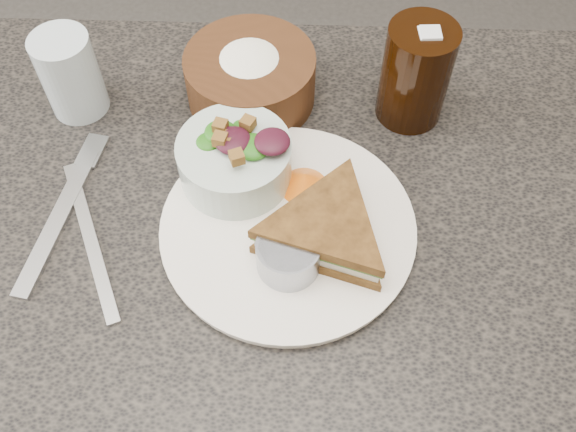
{
  "coord_description": "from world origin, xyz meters",
  "views": [
    {
      "loc": [
        0.07,
        -0.38,
        1.36
      ],
      "look_at": [
        0.06,
        0.0,
        0.78
      ],
      "focal_mm": 40.0,
      "sensor_mm": 36.0,
      "label": 1
    }
  ],
  "objects_px": {
    "cola_glass": "(416,70)",
    "bread_basket": "(250,71)",
    "salad_bowl": "(234,155)",
    "dining_table": "(252,356)",
    "water_glass": "(70,74)",
    "dinner_plate": "(288,228)",
    "dressing_ramekin": "(288,255)",
    "sandwich": "(327,230)"
  },
  "relations": [
    {
      "from": "dinner_plate",
      "to": "sandwich",
      "type": "distance_m",
      "value": 0.05
    },
    {
      "from": "bread_basket",
      "to": "sandwich",
      "type": "bearing_deg",
      "value": -66.7
    },
    {
      "from": "dining_table",
      "to": "water_glass",
      "type": "xyz_separation_m",
      "value": [
        -0.21,
        0.18,
        0.43
      ]
    },
    {
      "from": "dinner_plate",
      "to": "bread_basket",
      "type": "distance_m",
      "value": 0.21
    },
    {
      "from": "sandwich",
      "to": "dressing_ramekin",
      "type": "distance_m",
      "value": 0.05
    },
    {
      "from": "dinner_plate",
      "to": "dressing_ramekin",
      "type": "bearing_deg",
      "value": -87.56
    },
    {
      "from": "cola_glass",
      "to": "salad_bowl",
      "type": "bearing_deg",
      "value": -150.29
    },
    {
      "from": "dining_table",
      "to": "water_glass",
      "type": "height_order",
      "value": "water_glass"
    },
    {
      "from": "dinner_plate",
      "to": "water_glass",
      "type": "distance_m",
      "value": 0.33
    },
    {
      "from": "sandwich",
      "to": "bread_basket",
      "type": "distance_m",
      "value": 0.24
    },
    {
      "from": "dinner_plate",
      "to": "salad_bowl",
      "type": "bearing_deg",
      "value": 132.91
    },
    {
      "from": "dressing_ramekin",
      "to": "water_glass",
      "type": "bearing_deg",
      "value": 139.7
    },
    {
      "from": "cola_glass",
      "to": "water_glass",
      "type": "height_order",
      "value": "cola_glass"
    },
    {
      "from": "water_glass",
      "to": "dressing_ramekin",
      "type": "bearing_deg",
      "value": -40.3
    },
    {
      "from": "dining_table",
      "to": "cola_glass",
      "type": "relative_size",
      "value": 7.08
    },
    {
      "from": "dining_table",
      "to": "cola_glass",
      "type": "distance_m",
      "value": 0.53
    },
    {
      "from": "dining_table",
      "to": "bread_basket",
      "type": "xyz_separation_m",
      "value": [
        0.0,
        0.21,
        0.42
      ]
    },
    {
      "from": "dressing_ramekin",
      "to": "cola_glass",
      "type": "distance_m",
      "value": 0.28
    },
    {
      "from": "salad_bowl",
      "to": "cola_glass",
      "type": "relative_size",
      "value": 0.91
    },
    {
      "from": "bread_basket",
      "to": "water_glass",
      "type": "height_order",
      "value": "water_glass"
    },
    {
      "from": "dining_table",
      "to": "salad_bowl",
      "type": "xyz_separation_m",
      "value": [
        -0.01,
        0.07,
        0.42
      ]
    },
    {
      "from": "dinner_plate",
      "to": "salad_bowl",
      "type": "xyz_separation_m",
      "value": [
        -0.06,
        0.07,
        0.04
      ]
    },
    {
      "from": "sandwich",
      "to": "cola_glass",
      "type": "xyz_separation_m",
      "value": [
        0.1,
        0.2,
        0.04
      ]
    },
    {
      "from": "dinner_plate",
      "to": "water_glass",
      "type": "bearing_deg",
      "value": 146.18
    },
    {
      "from": "bread_basket",
      "to": "cola_glass",
      "type": "distance_m",
      "value": 0.2
    },
    {
      "from": "dinner_plate",
      "to": "dining_table",
      "type": "bearing_deg",
      "value": -176.78
    },
    {
      "from": "dining_table",
      "to": "cola_glass",
      "type": "height_order",
      "value": "cola_glass"
    },
    {
      "from": "salad_bowl",
      "to": "water_glass",
      "type": "height_order",
      "value": "water_glass"
    },
    {
      "from": "dinner_plate",
      "to": "water_glass",
      "type": "height_order",
      "value": "water_glass"
    },
    {
      "from": "sandwich",
      "to": "salad_bowl",
      "type": "height_order",
      "value": "salad_bowl"
    },
    {
      "from": "sandwich",
      "to": "cola_glass",
      "type": "relative_size",
      "value": 1.18
    },
    {
      "from": "cola_glass",
      "to": "dressing_ramekin",
      "type": "bearing_deg",
      "value": -121.41
    },
    {
      "from": "dinner_plate",
      "to": "dressing_ramekin",
      "type": "xyz_separation_m",
      "value": [
        0.0,
        -0.05,
        0.03
      ]
    },
    {
      "from": "cola_glass",
      "to": "bread_basket",
      "type": "bearing_deg",
      "value": 175.13
    },
    {
      "from": "dining_table",
      "to": "dinner_plate",
      "type": "relative_size",
      "value": 3.57
    },
    {
      "from": "salad_bowl",
      "to": "bread_basket",
      "type": "bearing_deg",
      "value": 86.51
    },
    {
      "from": "cola_glass",
      "to": "water_glass",
      "type": "relative_size",
      "value": 1.31
    },
    {
      "from": "dinner_plate",
      "to": "sandwich",
      "type": "height_order",
      "value": "sandwich"
    },
    {
      "from": "salad_bowl",
      "to": "bread_basket",
      "type": "relative_size",
      "value": 0.79
    },
    {
      "from": "dining_table",
      "to": "cola_glass",
      "type": "xyz_separation_m",
      "value": [
        0.2,
        0.19,
        0.45
      ]
    },
    {
      "from": "bread_basket",
      "to": "cola_glass",
      "type": "relative_size",
      "value": 1.15
    },
    {
      "from": "dinner_plate",
      "to": "water_glass",
      "type": "relative_size",
      "value": 2.59
    }
  ]
}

